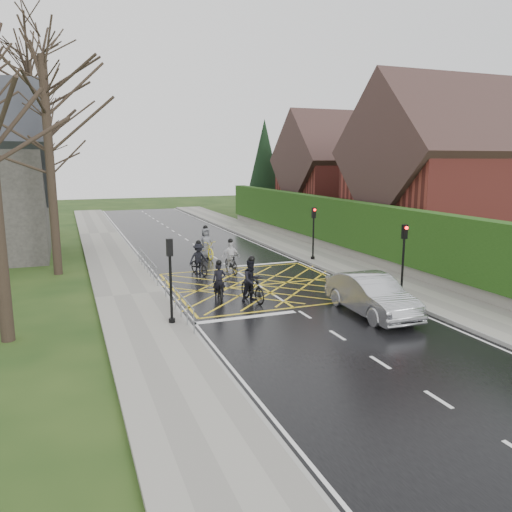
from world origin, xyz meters
TOP-DOWN VIEW (x-y plane):
  - ground at (0.00, 0.00)m, footprint 120.00×120.00m
  - road at (0.00, 0.00)m, footprint 9.00×80.00m
  - sidewalk_right at (6.00, 0.00)m, footprint 3.00×80.00m
  - sidewalk_left at (-6.00, 0.00)m, footprint 3.00×80.00m
  - stone_wall at (7.75, 6.00)m, footprint 0.50×38.00m
  - hedge at (7.75, 6.00)m, footprint 0.90×38.00m
  - house_near at (14.75, 4.00)m, footprint 11.80×9.80m
  - house_far at (14.75, 18.00)m, footprint 9.80×8.80m
  - conifer at (10.75, 26.00)m, footprint 4.60×4.60m
  - tree_near at (-9.00, 6.00)m, footprint 9.24×9.24m
  - tree_mid at (-10.00, 14.00)m, footprint 10.08×10.08m
  - tree_far at (-9.30, 22.00)m, footprint 8.40×8.40m
  - railing_south at (-4.65, -3.50)m, footprint 0.05×5.04m
  - railing_north at (-4.65, 4.00)m, footprint 0.05×6.04m
  - traffic_light_ne at (5.10, 4.20)m, footprint 0.24×0.31m
  - traffic_light_se at (5.10, -4.20)m, footprint 0.24×0.31m
  - traffic_light_sw at (-5.10, -4.50)m, footprint 0.24×0.31m
  - cyclist_rear at (-2.44, -1.68)m, footprint 0.94×1.86m
  - cyclist_back at (-1.24, -2.46)m, footprint 0.97×2.02m
  - cyclist_mid at (-2.06, 3.33)m, footprint 1.18×1.96m
  - cyclist_front at (-0.40, 3.00)m, footprint 1.01×1.87m
  - cyclist_lead at (-0.54, 7.48)m, footprint 1.03×2.18m
  - car at (2.45, -5.84)m, footprint 1.73×4.74m

SIDE VIEW (x-z plane):
  - ground at x=0.00m, z-range 0.00..0.00m
  - road at x=0.00m, z-range 0.00..0.01m
  - sidewalk_right at x=6.00m, z-range 0.00..0.15m
  - sidewalk_left at x=-6.00m, z-range 0.00..0.15m
  - stone_wall at x=7.75m, z-range 0.00..0.70m
  - cyclist_rear at x=-2.44m, z-range -0.30..1.42m
  - cyclist_mid at x=-2.06m, z-range -0.25..1.57m
  - cyclist_front at x=-0.40m, z-range -0.24..1.61m
  - cyclist_lead at x=-0.54m, z-range -0.31..1.73m
  - cyclist_back at x=-1.24m, z-range -0.24..1.72m
  - car at x=2.45m, z-range 0.00..1.55m
  - railing_south at x=-4.65m, z-range 0.27..1.29m
  - railing_north at x=-4.65m, z-range 0.27..1.30m
  - traffic_light_ne at x=5.10m, z-range 0.06..3.27m
  - traffic_light_se at x=5.10m, z-range 0.06..3.27m
  - traffic_light_sw at x=-5.10m, z-range 0.06..3.27m
  - hedge at x=7.75m, z-range 0.70..3.50m
  - house_far at x=14.75m, z-range -0.79..9.51m
  - house_near at x=14.75m, z-range -0.92..10.38m
  - conifer at x=10.75m, z-range -0.01..9.99m
  - tree_far at x=-9.30m, z-range 1.99..12.39m
  - tree_near at x=-9.00m, z-range 2.19..13.63m
  - tree_mid at x=-10.00m, z-range 2.39..14.87m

